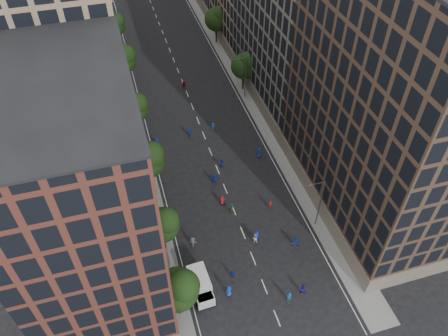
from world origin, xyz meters
name	(u,v)px	position (x,y,z in m)	size (l,w,h in m)	color
ground	(199,122)	(0.00, 40.00, 0.00)	(240.00, 240.00, 0.00)	black
sidewalk_left	(128,109)	(-12.00, 47.50, 0.07)	(4.00, 105.00, 0.15)	slate
sidewalk_right	(247,89)	(12.00, 47.50, 0.07)	(4.00, 105.00, 0.15)	slate
bldg_left_a	(85,206)	(-19.00, 11.00, 15.00)	(14.00, 22.00, 30.00)	#552920
bldg_left_b	(72,72)	(-19.00, 35.00, 17.00)	(14.00, 26.00, 34.00)	#957D61
bldg_left_c	(71,21)	(-19.00, 58.00, 14.00)	(14.00, 20.00, 28.00)	#552920
bldg_right_a	(387,102)	(19.00, 15.00, 18.00)	(14.00, 30.00, 36.00)	#473326
bldg_right_b	(295,15)	(19.00, 44.00, 16.50)	(14.00, 28.00, 33.00)	#696157
tree_left_0	(179,288)	(-11.01, 3.85, 5.96)	(5.20, 5.20, 8.83)	black
tree_left_1	(163,224)	(-11.02, 13.86, 5.55)	(4.80, 4.80, 8.21)	black
tree_left_2	(148,159)	(-10.99, 25.83, 6.36)	(5.60, 5.60, 9.45)	black
tree_left_3	(135,107)	(-11.02, 39.85, 5.82)	(5.00, 5.00, 8.58)	black
tree_left_4	(123,59)	(-11.00, 55.84, 6.10)	(5.40, 5.40, 9.08)	black
tree_left_5	(115,24)	(-11.02, 71.86, 5.68)	(4.80, 4.80, 8.33)	black
tree_right_a	(245,65)	(11.38, 47.85, 5.63)	(5.00, 5.00, 8.39)	black
tree_right_b	(217,18)	(11.39, 67.85, 5.96)	(5.20, 5.20, 8.83)	black
streetlamp_near	(319,201)	(10.37, 12.00, 5.17)	(2.64, 0.22, 9.06)	#595B60
streetlamp_far	(244,75)	(10.37, 45.00, 5.17)	(2.64, 0.22, 9.06)	#595B60
cargo_van	(201,285)	(-8.05, 6.20, 1.46)	(2.71, 5.32, 2.76)	white
skater_0	(229,291)	(-4.76, 4.67, 0.95)	(0.93, 0.61, 1.91)	#1741BB
skater_1	(289,297)	(2.19, 1.75, 0.93)	(0.68, 0.44, 1.86)	#154FAA
skater_2	(302,289)	(4.28, 2.38, 0.83)	(0.81, 0.63, 1.67)	#1716B3
skater_3	(256,236)	(1.40, 11.74, 0.91)	(1.18, 0.68, 1.82)	#1424A8
skater_4	(233,275)	(-3.57, 6.89, 0.80)	(0.94, 0.39, 1.60)	navy
skater_5	(296,242)	(6.34, 9.26, 0.88)	(1.63, 0.52, 1.76)	#1741BB
skater_6	(222,201)	(-1.35, 19.56, 0.82)	(0.80, 0.52, 1.64)	#AA1C29
skater_7	(270,205)	(5.32, 16.72, 0.80)	(0.58, 0.38, 1.59)	maroon
skater_8	(255,238)	(1.08, 11.52, 0.86)	(0.83, 0.65, 1.72)	silver
skater_9	(193,242)	(-7.42, 13.23, 0.91)	(1.18, 0.68, 1.83)	#48494D
skater_10	(231,209)	(-0.49, 17.55, 0.87)	(1.02, 0.42, 1.74)	#1E663A
skater_11	(214,179)	(-1.34, 24.09, 0.90)	(1.66, 0.53, 1.80)	#142FA5
skater_12	(259,153)	(7.53, 27.94, 0.92)	(0.90, 0.59, 1.84)	#123597
skater_13	(157,142)	(-8.50, 35.79, 0.77)	(0.56, 0.37, 1.54)	#1517AE
skater_14	(221,163)	(0.78, 27.42, 0.81)	(0.79, 0.61, 1.62)	navy
skater_15	(213,127)	(1.98, 37.10, 0.76)	(0.98, 0.56, 1.52)	#124194
skater_16	(190,133)	(-2.44, 36.16, 0.95)	(1.12, 0.47, 1.91)	#1637B5
skater_17	(184,85)	(-0.16, 51.35, 0.95)	(1.76, 0.56, 1.90)	#A71B36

